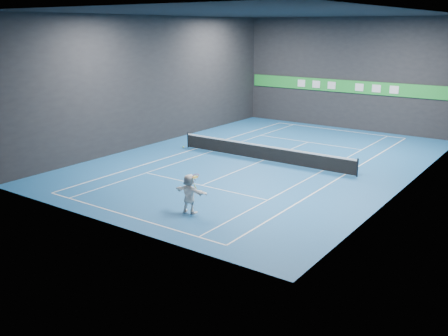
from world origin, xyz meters
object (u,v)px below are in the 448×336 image
Objects in this scene: player at (189,194)px; tennis_ball at (183,147)px; tennis_racket at (196,177)px; tennis_net at (263,152)px.

tennis_ball is (-0.37, 0.09, 2.10)m from player.
player is at bearing -14.33° from tennis_ball.
tennis_racket is at bearing -175.98° from player.
tennis_ball is 0.01× the size of tennis_net.
tennis_ball reaches higher than tennis_racket.
player is 2.14m from tennis_ball.
tennis_ball reaches higher than player.
tennis_net is 10.26m from tennis_racket.
tennis_racket is (2.40, -9.90, 1.20)m from tennis_net.
tennis_net is at bearing 103.65° from tennis_racket.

